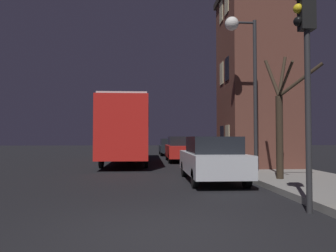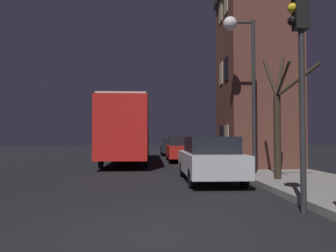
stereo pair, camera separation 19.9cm
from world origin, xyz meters
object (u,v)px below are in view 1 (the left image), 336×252
object	(u,v)px
bus	(128,127)
car_mid_lane	(181,149)
bare_tree	(281,117)
car_near_lane	(212,158)
streetlamp	(242,54)
traffic_light	(306,51)
car_far_lane	(170,147)

from	to	relation	value
bus	car_mid_lane	distance (m)	3.63
bare_tree	car_near_lane	distance (m)	2.72
streetlamp	bare_tree	distance (m)	3.13
car_near_lane	car_mid_lane	xyz separation A→B (m)	(-0.08, 9.49, 0.02)
traffic_light	car_far_lane	size ratio (longest dim) A/B	1.01
streetlamp	bus	size ratio (longest dim) A/B	0.51
traffic_light	car_far_lane	bearing A→B (deg)	93.31
car_near_lane	bus	bearing A→B (deg)	110.52
traffic_light	bare_tree	world-z (taller)	traffic_light
traffic_light	bus	xyz separation A→B (m)	(-4.44, 13.99, -1.15)
traffic_light	bus	size ratio (longest dim) A/B	0.40
car_near_lane	car_mid_lane	distance (m)	9.49
streetlamp	bare_tree	bearing A→B (deg)	-63.55
traffic_light	bare_tree	xyz separation A→B (m)	(1.20, 4.16, -1.09)
streetlamp	traffic_light	distance (m)	6.00
traffic_light	car_near_lane	distance (m)	5.54
streetlamp	bus	bearing A→B (deg)	120.52
streetlamp	car_far_lane	size ratio (longest dim) A/B	1.30
traffic_light	car_near_lane	size ratio (longest dim) A/B	1.03
bus	car_near_lane	world-z (taller)	bus
bare_tree	car_near_lane	xyz separation A→B (m)	(-2.21, 0.67, -1.42)
car_mid_lane	car_near_lane	bearing A→B (deg)	-89.54
bare_tree	car_far_lane	size ratio (longest dim) A/B	0.92
traffic_light	car_near_lane	world-z (taller)	traffic_light
bare_tree	car_near_lane	bearing A→B (deg)	163.15
traffic_light	car_near_lane	bearing A→B (deg)	101.84
traffic_light	bus	distance (m)	14.73
bare_tree	car_near_lane	world-z (taller)	bare_tree
car_near_lane	car_far_lane	xyz separation A→B (m)	(-0.27, 17.34, -0.05)
car_mid_lane	bus	bearing A→B (deg)	-174.29
streetlamp	bare_tree	xyz separation A→B (m)	(0.82, -1.65, -2.52)
bare_tree	car_mid_lane	size ratio (longest dim) A/B	0.96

